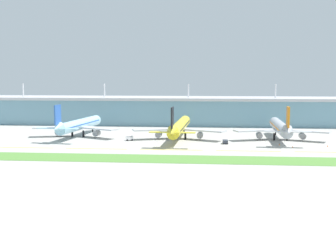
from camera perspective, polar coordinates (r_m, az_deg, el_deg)
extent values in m
plane|color=#A8A59E|center=(208.01, 1.33, -2.80)|extent=(600.00, 600.00, 0.00)
cube|color=#6693A8|center=(305.38, 2.61, 1.73)|extent=(280.00, 28.00, 16.69)
cube|color=#B2B2B7|center=(304.77, 2.62, 3.46)|extent=(288.00, 34.00, 1.80)
cylinder|color=silver|center=(324.10, -17.68, 4.29)|extent=(0.90, 0.90, 9.00)
cylinder|color=silver|center=(306.71, -7.97, 4.43)|extent=(0.90, 0.90, 9.00)
cylinder|color=silver|center=(298.94, 2.58, 4.44)|extent=(0.90, 0.90, 9.00)
cylinder|color=silver|center=(301.56, 13.30, 4.29)|extent=(0.90, 0.90, 9.00)
cylinder|color=#9ED1EA|center=(251.87, -10.98, 0.19)|extent=(11.48, 49.95, 5.80)
cone|color=#9ED1EA|center=(276.63, -8.83, 0.78)|extent=(5.93, 4.61, 5.51)
cone|color=#9ED1EA|center=(226.54, -13.71, -0.25)|extent=(5.66, 7.15, 5.72)
cube|color=#2D5BB7|center=(226.80, -13.64, 1.39)|extent=(1.43, 6.44, 9.50)
cube|color=#9ED1EA|center=(229.43, -14.89, -0.25)|extent=(10.30, 4.33, 0.36)
cube|color=#9ED1EA|center=(224.70, -12.39, -0.32)|extent=(10.30, 4.33, 0.36)
cube|color=#B7BABF|center=(252.93, -13.87, -0.15)|extent=(24.94, 12.92, 0.70)
cylinder|color=gray|center=(254.03, -13.47, -0.75)|extent=(3.70, 4.84, 3.20)
cube|color=#B7BABF|center=(243.50, -8.77, -0.28)|extent=(24.32, 17.47, 0.70)
cylinder|color=gray|center=(245.60, -8.91, -0.89)|extent=(3.70, 4.84, 3.20)
cylinder|color=black|center=(269.52, -9.43, -0.38)|extent=(0.70, 0.70, 3.60)
cylinder|color=black|center=(250.94, -11.90, -0.93)|extent=(1.10, 1.10, 3.60)
cylinder|color=black|center=(248.44, -10.54, -0.97)|extent=(1.10, 1.10, 3.60)
cube|color=#2D5BB7|center=(251.83, -10.98, 0.28)|extent=(10.95, 45.02, 0.60)
cylinder|color=yellow|center=(238.46, 1.49, -0.04)|extent=(8.11, 61.70, 5.80)
cone|color=yellow|center=(270.89, 2.20, 0.74)|extent=(5.66, 4.20, 5.51)
cone|color=yellow|center=(205.00, 0.51, -0.76)|extent=(5.18, 6.81, 5.72)
cube|color=black|center=(205.29, 0.55, 1.07)|extent=(0.94, 6.42, 9.50)
cube|color=yellow|center=(206.25, -0.99, -0.77)|extent=(10.11, 3.57, 0.36)
cube|color=yellow|center=(204.94, 2.06, -0.82)|extent=(10.11, 3.57, 0.36)
cube|color=#B7BABF|center=(235.80, -1.53, -0.43)|extent=(24.88, 14.54, 0.70)
cylinder|color=gray|center=(237.38, -1.19, -1.06)|extent=(3.37, 4.62, 3.20)
cube|color=#B7BABF|center=(233.30, 4.31, -0.52)|extent=(24.68, 16.03, 0.70)
cylinder|color=gray|center=(235.15, 4.03, -1.15)|extent=(3.37, 4.62, 3.20)
cylinder|color=black|center=(261.82, 2.00, -0.49)|extent=(0.70, 0.70, 3.60)
cylinder|color=black|center=(236.43, 0.64, -1.24)|extent=(1.10, 1.10, 3.60)
cylinder|color=black|center=(235.77, 2.18, -1.26)|extent=(1.10, 1.10, 3.60)
cube|color=black|center=(238.42, 1.49, 0.06)|extent=(7.92, 55.56, 0.60)
cylinder|color=#ADB2BC|center=(241.99, 13.85, -0.13)|extent=(6.95, 49.25, 5.80)
cone|color=#ADB2BC|center=(268.21, 13.14, 0.52)|extent=(5.60, 4.13, 5.51)
cone|color=#ADB2BC|center=(214.73, 14.78, -0.64)|extent=(5.08, 6.74, 5.72)
cube|color=orange|center=(215.04, 14.79, 1.10)|extent=(0.85, 6.41, 9.50)
cube|color=#ADB2BC|center=(214.53, 13.31, -0.66)|extent=(10.07, 3.43, 0.36)
cube|color=#ADB2BC|center=(216.10, 16.20, -0.69)|extent=(10.07, 3.43, 0.36)
cube|color=#B7BABF|center=(236.53, 11.09, -0.53)|extent=(24.86, 14.83, 0.70)
cylinder|color=gray|center=(238.40, 11.34, -1.15)|extent=(3.30, 4.57, 3.20)
cube|color=#B7BABF|center=(239.63, 16.82, -0.59)|extent=(24.73, 15.75, 0.70)
cylinder|color=gray|center=(241.17, 16.46, -1.21)|extent=(3.30, 4.57, 3.20)
cylinder|color=black|center=(260.69, 13.32, -0.69)|extent=(0.70, 0.70, 3.60)
cylinder|color=black|center=(239.22, 13.15, -1.32)|extent=(1.10, 1.10, 3.60)
cylinder|color=black|center=(240.04, 14.67, -1.33)|extent=(1.10, 1.10, 3.60)
cube|color=orange|center=(241.95, 13.86, -0.03)|extent=(6.87, 44.34, 0.60)
cube|color=yellow|center=(219.70, -17.59, -2.60)|extent=(28.00, 0.70, 0.04)
cube|color=yellow|center=(208.91, -8.95, -2.83)|extent=(28.00, 0.70, 0.04)
cube|color=yellow|center=(203.31, 0.39, -3.00)|extent=(28.00, 0.70, 0.04)
cube|color=yellow|center=(203.31, 10.00, -3.10)|extent=(28.00, 0.70, 0.04)
cube|color=yellow|center=(208.92, 19.34, -3.11)|extent=(28.00, 0.70, 0.04)
cube|color=#518438|center=(181.25, 0.74, -4.15)|extent=(300.00, 18.00, 0.10)
cube|color=#333842|center=(222.76, 7.18, -1.93)|extent=(2.47, 4.44, 1.40)
cylinder|color=black|center=(224.33, 6.88, -2.05)|extent=(0.37, 0.91, 0.90)
cylinder|color=black|center=(224.44, 7.44, -2.05)|extent=(0.37, 0.91, 0.90)
cylinder|color=black|center=(221.29, 6.92, -2.17)|extent=(0.37, 0.91, 0.90)
cylinder|color=black|center=(221.40, 7.48, -2.17)|extent=(0.37, 0.91, 0.90)
cube|color=silver|center=(232.20, -4.84, -1.54)|extent=(3.98, 2.82, 1.60)
cube|color=silver|center=(232.04, -4.84, -1.26)|extent=(3.64, 2.71, 0.16)
cylinder|color=black|center=(233.27, -4.56, -1.70)|extent=(0.96, 0.61, 0.90)
cylinder|color=black|center=(231.69, -4.50, -1.75)|extent=(0.96, 0.61, 0.90)
cylinder|color=black|center=(232.94, -5.17, -1.71)|extent=(0.96, 0.61, 0.90)
cylinder|color=black|center=(231.35, -5.12, -1.77)|extent=(0.96, 0.61, 0.90)
cone|color=orange|center=(217.19, 15.31, -2.54)|extent=(0.56, 0.56, 0.70)
cone|color=orange|center=(224.73, 19.34, -2.38)|extent=(0.56, 0.56, 0.70)
cone|color=orange|center=(223.59, 13.76, -2.24)|extent=(0.56, 0.56, 0.70)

